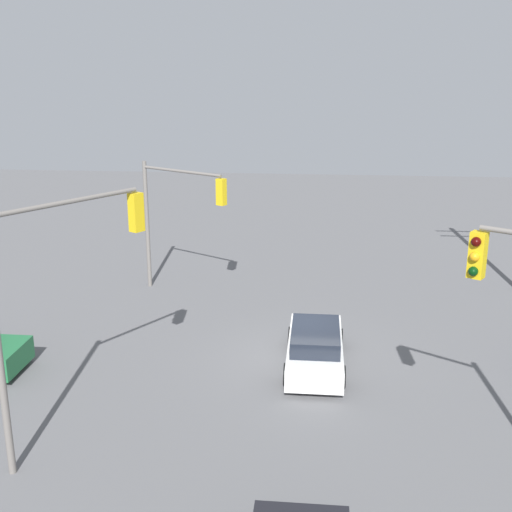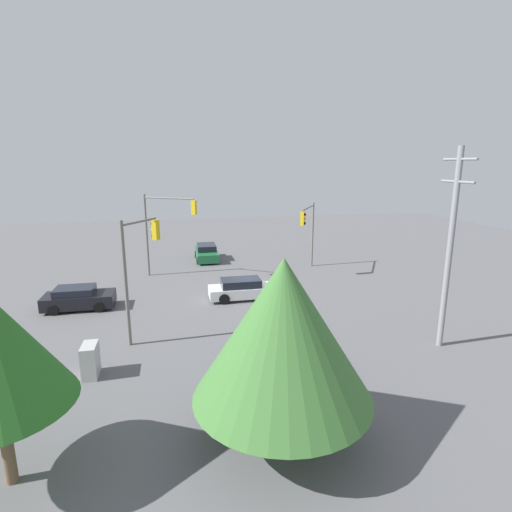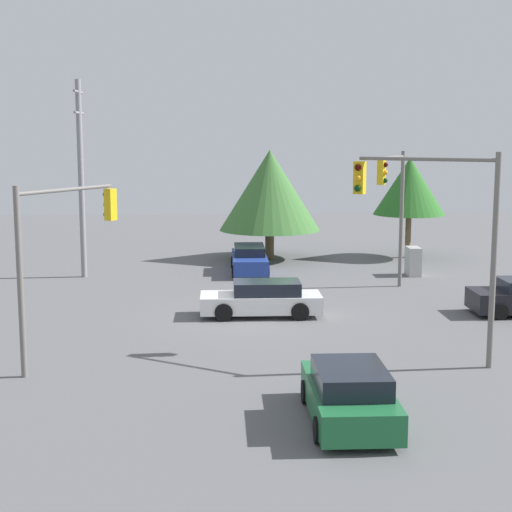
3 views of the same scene
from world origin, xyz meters
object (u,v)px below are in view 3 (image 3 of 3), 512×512
object	(u,v)px
traffic_signal_cross	(438,218)
traffic_signal_aux	(394,197)
electrical_cabinet	(413,261)
sedan_green	(349,395)
sedan_white	(262,299)
sedan_blue	(249,260)
traffic_signal_main	(62,238)

from	to	relation	value
traffic_signal_cross	traffic_signal_aux	world-z (taller)	traffic_signal_cross
traffic_signal_aux	electrical_cabinet	xyz separation A→B (m)	(3.72, -1.89, -3.53)
sedan_green	electrical_cabinet	distance (m)	21.13
sedan_white	traffic_signal_aux	xyz separation A→B (m)	(4.84, -6.20, 3.58)
traffic_signal_cross	sedan_blue	bearing A→B (deg)	-40.16
sedan_green	traffic_signal_main	bearing A→B (deg)	144.87
traffic_signal_main	traffic_signal_aux	size ratio (longest dim) A/B	0.89
traffic_signal_main	traffic_signal_aux	xyz separation A→B (m)	(10.73, -12.70, 0.34)
sedan_green	traffic_signal_cross	size ratio (longest dim) A/B	0.67
sedan_white	traffic_signal_cross	world-z (taller)	traffic_signal_cross
sedan_green	traffic_signal_aux	world-z (taller)	traffic_signal_aux
traffic_signal_main	traffic_signal_aux	world-z (taller)	traffic_signal_aux
traffic_signal_cross	traffic_signal_aux	bearing A→B (deg)	-63.82
sedan_blue	sedan_green	world-z (taller)	sedan_green
electrical_cabinet	traffic_signal_main	bearing A→B (deg)	134.71
sedan_green	traffic_signal_aux	xyz separation A→B (m)	(16.37, -4.68, 3.55)
traffic_signal_main	sedan_white	bearing A→B (deg)	-17.27
sedan_blue	sedan_green	size ratio (longest dim) A/B	1.07
sedan_blue	sedan_white	bearing A→B (deg)	90.72
sedan_green	traffic_signal_cross	distance (m)	7.40
sedan_white	traffic_signal_cross	distance (m)	8.94
traffic_signal_main	electrical_cabinet	xyz separation A→B (m)	(14.45, -14.59, -3.19)
sedan_white	traffic_signal_aux	world-z (taller)	traffic_signal_aux
sedan_green	sedan_blue	bearing A→B (deg)	94.39
sedan_blue	electrical_cabinet	xyz separation A→B (m)	(-1.27, -8.21, 0.06)
traffic_signal_aux	traffic_signal_cross	bearing A→B (deg)	27.15
traffic_signal_cross	traffic_signal_aux	xyz separation A→B (m)	(11.12, -1.13, -0.27)
sedan_green	traffic_signal_main	size ratio (longest dim) A/B	0.78
sedan_blue	traffic_signal_main	bearing A→B (deg)	67.92
traffic_signal_main	traffic_signal_aux	distance (m)	16.62
traffic_signal_main	traffic_signal_cross	xyz separation A→B (m)	(-0.39, -11.56, 0.61)
sedan_white	traffic_signal_cross	xyz separation A→B (m)	(-6.28, -5.06, 3.85)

